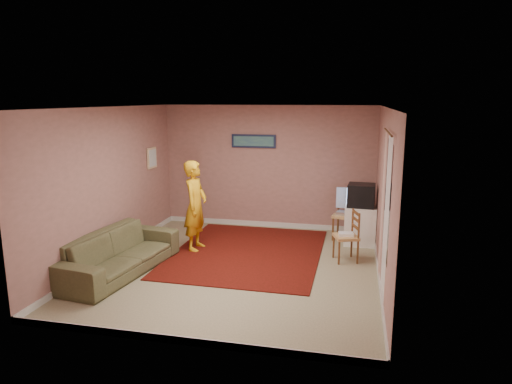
% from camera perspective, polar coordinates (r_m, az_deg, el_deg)
% --- Properties ---
extents(ground, '(5.00, 5.00, 0.00)m').
position_cam_1_polar(ground, '(7.65, -2.18, -9.32)').
color(ground, tan).
rests_on(ground, ground).
extents(wall_back, '(4.50, 0.02, 2.60)m').
position_cam_1_polar(wall_back, '(9.69, 1.48, 3.12)').
color(wall_back, '#A8746E').
rests_on(wall_back, ground).
extents(wall_front, '(4.50, 0.02, 2.60)m').
position_cam_1_polar(wall_front, '(4.98, -9.55, -5.30)').
color(wall_front, '#A8746E').
rests_on(wall_front, ground).
extents(wall_left, '(0.02, 5.00, 2.60)m').
position_cam_1_polar(wall_left, '(8.15, -17.76, 0.92)').
color(wall_left, '#A8746E').
rests_on(wall_left, ground).
extents(wall_right, '(0.02, 5.00, 2.60)m').
position_cam_1_polar(wall_right, '(7.07, 15.67, -0.52)').
color(wall_right, '#A8746E').
rests_on(wall_right, ground).
extents(ceiling, '(4.50, 5.00, 0.02)m').
position_cam_1_polar(ceiling, '(7.15, -2.34, 10.53)').
color(ceiling, silver).
rests_on(ceiling, wall_back).
extents(baseboard_back, '(4.50, 0.02, 0.10)m').
position_cam_1_polar(baseboard_back, '(9.95, 1.43, -4.03)').
color(baseboard_back, silver).
rests_on(baseboard_back, ground).
extents(baseboard_front, '(4.50, 0.02, 0.10)m').
position_cam_1_polar(baseboard_front, '(5.48, -9.05, -17.87)').
color(baseboard_front, silver).
rests_on(baseboard_front, ground).
extents(baseboard_left, '(0.02, 5.00, 0.10)m').
position_cam_1_polar(baseboard_left, '(8.45, -17.18, -7.44)').
color(baseboard_left, silver).
rests_on(baseboard_left, ground).
extents(baseboard_right, '(0.02, 5.00, 0.10)m').
position_cam_1_polar(baseboard_right, '(7.43, 15.06, -9.98)').
color(baseboard_right, silver).
rests_on(baseboard_right, ground).
extents(window, '(0.01, 1.10, 1.50)m').
position_cam_1_polar(window, '(6.16, 16.13, -0.88)').
color(window, black).
rests_on(window, wall_right).
extents(curtain_sheer, '(0.01, 0.75, 2.10)m').
position_cam_1_polar(curtain_sheer, '(6.06, 15.97, -3.02)').
color(curtain_sheer, silver).
rests_on(curtain_sheer, wall_right).
extents(curtain_floral, '(0.01, 0.35, 2.10)m').
position_cam_1_polar(curtain_floral, '(6.74, 15.51, -1.54)').
color(curtain_floral, beige).
rests_on(curtain_floral, wall_right).
extents(curtain_rod, '(0.02, 1.40, 0.02)m').
position_cam_1_polar(curtain_rod, '(6.04, 16.17, 7.22)').
color(curtain_rod, brown).
rests_on(curtain_rod, wall_right).
extents(picture_back, '(0.95, 0.04, 0.28)m').
position_cam_1_polar(picture_back, '(9.65, -0.30, 6.38)').
color(picture_back, '#151C3A').
rests_on(picture_back, wall_back).
extents(picture_left, '(0.04, 0.38, 0.42)m').
position_cam_1_polar(picture_left, '(9.49, -12.87, 4.17)').
color(picture_left, beige).
rests_on(picture_left, wall_left).
extents(area_rug, '(2.62, 3.26, 0.02)m').
position_cam_1_polar(area_rug, '(8.31, -1.05, -7.53)').
color(area_rug, '#320D05').
rests_on(area_rug, ground).
extents(tv_cabinet, '(0.58, 0.52, 0.73)m').
position_cam_1_polar(tv_cabinet, '(8.92, 12.85, -4.06)').
color(tv_cabinet, white).
rests_on(tv_cabinet, ground).
extents(crt_tv, '(0.53, 0.48, 0.43)m').
position_cam_1_polar(crt_tv, '(8.78, 12.99, -0.40)').
color(crt_tv, black).
rests_on(crt_tv, tv_cabinet).
extents(chair_a, '(0.53, 0.52, 0.54)m').
position_cam_1_polar(chair_a, '(9.07, 11.16, -2.16)').
color(chair_a, tan).
rests_on(chair_a, ground).
extents(dvd_player, '(0.38, 0.31, 0.06)m').
position_cam_1_polar(dvd_player, '(9.09, 11.14, -2.59)').
color(dvd_player, '#A9A9AD').
rests_on(dvd_player, chair_a).
extents(blue_throw, '(0.39, 0.05, 0.41)m').
position_cam_1_polar(blue_throw, '(9.21, 11.23, -0.71)').
color(blue_throw, '#83AAD7').
rests_on(blue_throw, chair_a).
extents(chair_b, '(0.48, 0.49, 0.48)m').
position_cam_1_polar(chair_b, '(7.90, 11.21, -4.76)').
color(chair_b, tan).
rests_on(chair_b, ground).
extents(game_console, '(0.27, 0.21, 0.05)m').
position_cam_1_polar(game_console, '(7.92, 11.19, -5.19)').
color(game_console, white).
rests_on(game_console, chair_b).
extents(sofa, '(1.19, 2.38, 0.66)m').
position_cam_1_polar(sofa, '(7.62, -16.80, -7.28)').
color(sofa, brown).
rests_on(sofa, ground).
extents(person, '(0.41, 0.61, 1.65)m').
position_cam_1_polar(person, '(8.35, -7.58, -1.71)').
color(person, gold).
rests_on(person, ground).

